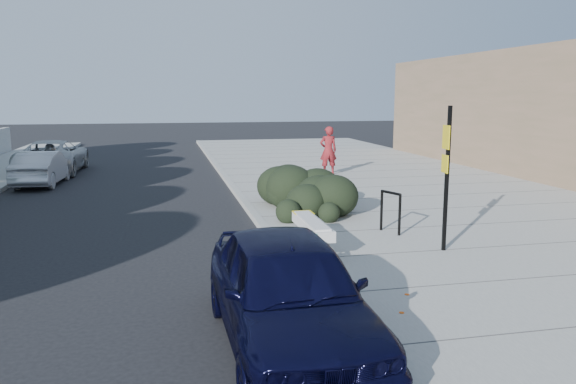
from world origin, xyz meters
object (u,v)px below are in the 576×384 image
sign_post (446,171)px  sedan_navy (288,291)px  bike_rack (391,208)px  pedestrian (328,150)px  bench (312,226)px  suv_silver (53,156)px  wagon_silver (42,168)px

sign_post → sedan_navy: (-4.03, -3.39, -1.05)m
bike_rack → sedan_navy: 6.16m
pedestrian → bench: bearing=73.6°
sedan_navy → suv_silver: (-6.27, 18.91, -0.05)m
wagon_silver → suv_silver: bearing=-82.6°
bike_rack → wagon_silver: 14.13m
bike_rack → sign_post: sign_post is taller
suv_silver → sign_post: bearing=125.3°
sign_post → suv_silver: (-10.30, 15.52, -1.10)m
sign_post → sedan_navy: 5.37m
wagon_silver → pedestrian: 10.99m
sign_post → pedestrian: size_ratio=1.53×
bike_rack → bench: bearing=-175.3°
sign_post → wagon_silver: sign_post is taller
suv_silver → wagon_silver: bearing=95.6°
pedestrian → wagon_silver: bearing=-1.4°
bench → suv_silver: suv_silver is taller
suv_silver → bike_rack: bearing=127.0°
bike_rack → wagon_silver: wagon_silver is taller
sign_post → wagon_silver: 15.73m
wagon_silver → sign_post: bearing=133.5°
wagon_silver → suv_silver: suv_silver is taller
bench → suv_silver: (-7.67, 14.87, 0.07)m
suv_silver → pedestrian: pedestrian is taller
sedan_navy → wagon_silver: bearing=110.3°
bike_rack → wagon_silver: (-9.58, 10.39, -0.10)m
bike_rack → sign_post: (0.48, -1.65, 1.08)m
bike_rack → sedan_navy: size_ratio=0.22×
sign_post → wagon_silver: size_ratio=0.77×
bench → bike_rack: bearing=25.4°
pedestrian → sedan_navy: bearing=73.3°
bench → suv_silver: size_ratio=0.40×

